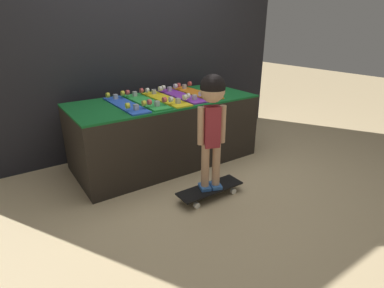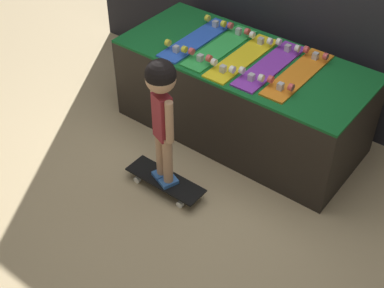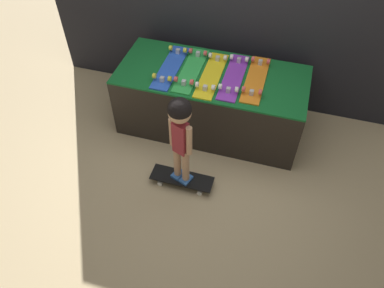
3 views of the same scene
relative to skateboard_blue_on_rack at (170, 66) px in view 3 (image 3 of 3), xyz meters
The scene contains 9 objects.
ground_plane 0.97m from the skateboard_blue_on_rack, 46.32° to the right, with size 16.00×16.00×0.00m, color tan.
display_rack 0.58m from the skateboard_blue_on_rack, ahead, with size 1.95×0.86×0.71m.
skateboard_blue_on_rack is the anchor object (origin of this frame).
skateboard_green_on_rack 0.22m from the skateboard_blue_on_rack, ahead, with size 0.19×0.77×0.09m.
skateboard_yellow_on_rack 0.44m from the skateboard_blue_on_rack, ahead, with size 0.19×0.77×0.09m.
skateboard_purple_on_rack 0.66m from the skateboard_blue_on_rack, ahead, with size 0.19×0.77×0.09m.
skateboard_orange_on_rack 0.88m from the skateboard_blue_on_rack, ahead, with size 0.19×0.77×0.09m.
skateboard_on_floor 1.16m from the skateboard_blue_on_rack, 66.25° to the right, with size 0.62×0.20×0.09m.
child 0.96m from the skateboard_blue_on_rack, 66.25° to the right, with size 0.23×0.20×1.01m.
Camera 3 is at (0.68, -2.54, 3.04)m, focal length 35.00 mm.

